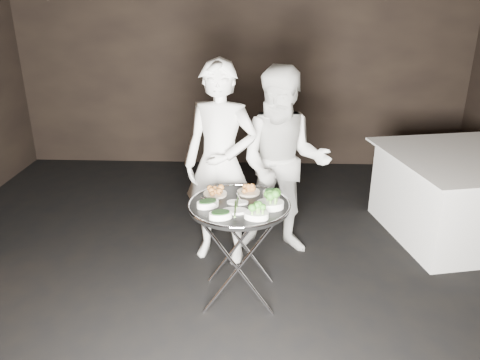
{
  "coord_description": "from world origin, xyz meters",
  "views": [
    {
      "loc": [
        0.24,
        -2.81,
        2.27
      ],
      "look_at": [
        0.1,
        0.46,
        0.95
      ],
      "focal_mm": 35.0,
      "sensor_mm": 36.0,
      "label": 1
    }
  ],
  "objects_px": {
    "tray_stand": "(239,248)",
    "waiter_left": "(220,165)",
    "waiter_right": "(283,164)",
    "dining_table": "(462,196)",
    "serving_tray": "(239,205)"
  },
  "relations": [
    {
      "from": "waiter_left",
      "to": "dining_table",
      "type": "distance_m",
      "value": 2.43
    },
    {
      "from": "waiter_right",
      "to": "waiter_left",
      "type": "bearing_deg",
      "value": -160.03
    },
    {
      "from": "waiter_right",
      "to": "tray_stand",
      "type": "bearing_deg",
      "value": -109.87
    },
    {
      "from": "tray_stand",
      "to": "waiter_left",
      "type": "bearing_deg",
      "value": 106.65
    },
    {
      "from": "tray_stand",
      "to": "waiter_right",
      "type": "distance_m",
      "value": 0.95
    },
    {
      "from": "tray_stand",
      "to": "waiter_left",
      "type": "relative_size",
      "value": 0.45
    },
    {
      "from": "tray_stand",
      "to": "waiter_left",
      "type": "distance_m",
      "value": 0.79
    },
    {
      "from": "serving_tray",
      "to": "dining_table",
      "type": "distance_m",
      "value": 2.46
    },
    {
      "from": "waiter_right",
      "to": "dining_table",
      "type": "relative_size",
      "value": 1.18
    },
    {
      "from": "waiter_left",
      "to": "waiter_right",
      "type": "height_order",
      "value": "waiter_left"
    },
    {
      "from": "tray_stand",
      "to": "dining_table",
      "type": "bearing_deg",
      "value": 28.25
    },
    {
      "from": "tray_stand",
      "to": "serving_tray",
      "type": "bearing_deg",
      "value": 90.0
    },
    {
      "from": "waiter_left",
      "to": "waiter_right",
      "type": "xyz_separation_m",
      "value": [
        0.55,
        0.15,
        -0.03
      ]
    },
    {
      "from": "tray_stand",
      "to": "dining_table",
      "type": "relative_size",
      "value": 0.55
    },
    {
      "from": "serving_tray",
      "to": "waiter_left",
      "type": "bearing_deg",
      "value": 106.65
    }
  ]
}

